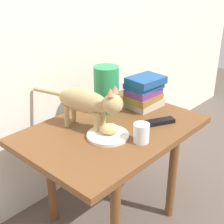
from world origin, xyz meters
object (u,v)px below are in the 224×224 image
at_px(plate, 108,135).
at_px(side_table, 112,141).
at_px(cat, 89,102).
at_px(tv_remote, 159,122).
at_px(green_vase, 106,89).
at_px(book_stack, 144,92).
at_px(bread_roll, 110,129).
at_px(candle_jar, 141,134).

bearing_deg(plate, side_table, 30.92).
relative_size(side_table, cat, 1.80).
distance_m(plate, tv_remote, 0.28).
height_order(cat, green_vase, green_vase).
bearing_deg(tv_remote, plate, -172.24).
height_order(plate, book_stack, book_stack).
bearing_deg(cat, green_vase, 22.39).
xyz_separation_m(bread_roll, cat, (-0.00, 0.12, 0.09)).
xyz_separation_m(side_table, candle_jar, (-0.01, -0.18, 0.11)).
distance_m(plate, bread_roll, 0.03).
relative_size(cat, candle_jar, 5.50).
height_order(bread_roll, tv_remote, bread_roll).
bearing_deg(plate, candle_jar, -64.10).
bearing_deg(tv_remote, candle_jar, -140.93).
bearing_deg(green_vase, side_table, -129.50).
bearing_deg(plate, cat, 88.78).
height_order(plate, tv_remote, tv_remote).
relative_size(plate, tv_remote, 1.26).
bearing_deg(side_table, plate, -149.08).
height_order(side_table, bread_roll, bread_roll).
bearing_deg(green_vase, book_stack, -36.96).
relative_size(bread_roll, cat, 0.17).
xyz_separation_m(green_vase, candle_jar, (-0.14, -0.34, -0.08)).
distance_m(side_table, candle_jar, 0.21).
height_order(side_table, tv_remote, tv_remote).
bearing_deg(green_vase, plate, -135.58).
relative_size(side_table, candle_jar, 9.93).
relative_size(green_vase, candle_jar, 2.78).
bearing_deg(green_vase, candle_jar, -112.86).
distance_m(book_stack, candle_jar, 0.38).
bearing_deg(tv_remote, bread_roll, -171.90).
xyz_separation_m(bread_roll, book_stack, (0.36, 0.09, 0.05)).
bearing_deg(candle_jar, side_table, 85.72).
distance_m(candle_jar, tv_remote, 0.20).
bearing_deg(book_stack, bread_roll, -166.71).
xyz_separation_m(cat, candle_jar, (0.06, -0.25, -0.09)).
xyz_separation_m(side_table, tv_remote, (0.18, -0.14, 0.08)).
relative_size(green_vase, tv_remote, 1.57).
height_order(green_vase, tv_remote, green_vase).
xyz_separation_m(cat, green_vase, (0.21, 0.08, -0.01)).
xyz_separation_m(plate, book_stack, (0.37, 0.08, 0.08)).
distance_m(book_stack, tv_remote, 0.22).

